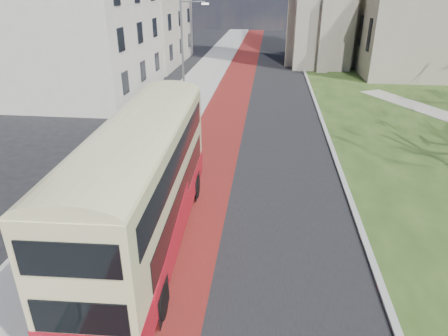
# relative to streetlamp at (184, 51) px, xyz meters

# --- Properties ---
(ground) EXTENTS (160.00, 160.00, 0.00)m
(ground) POSITION_rel_streetlamp_xyz_m (4.35, -18.00, -4.59)
(ground) COLOR black
(ground) RESTS_ON ground
(road_carriageway) EXTENTS (9.00, 120.00, 0.01)m
(road_carriageway) POSITION_rel_streetlamp_xyz_m (5.85, 2.00, -4.59)
(road_carriageway) COLOR black
(road_carriageway) RESTS_ON ground
(bus_lane) EXTENTS (3.40, 120.00, 0.01)m
(bus_lane) POSITION_rel_streetlamp_xyz_m (3.15, 2.00, -4.59)
(bus_lane) COLOR #591414
(bus_lane) RESTS_ON ground
(pavement_west) EXTENTS (4.00, 120.00, 0.12)m
(pavement_west) POSITION_rel_streetlamp_xyz_m (-0.65, 2.00, -4.53)
(pavement_west) COLOR gray
(pavement_west) RESTS_ON ground
(kerb_west) EXTENTS (0.25, 120.00, 0.13)m
(kerb_west) POSITION_rel_streetlamp_xyz_m (1.35, 2.00, -4.53)
(kerb_west) COLOR #999993
(kerb_west) RESTS_ON ground
(kerb_east) EXTENTS (0.25, 80.00, 0.13)m
(kerb_east) POSITION_rel_streetlamp_xyz_m (10.45, 4.00, -4.53)
(kerb_east) COLOR #999993
(kerb_east) RESTS_ON ground
(pedestrian_railing) EXTENTS (0.07, 24.00, 1.12)m
(pedestrian_railing) POSITION_rel_streetlamp_xyz_m (1.40, -14.00, -4.04)
(pedestrian_railing) COLOR #0E3D1E
(pedestrian_railing) RESTS_ON ground
(street_block_near) EXTENTS (10.30, 14.30, 13.00)m
(street_block_near) POSITION_rel_streetlamp_xyz_m (-9.65, 4.00, 1.92)
(street_block_near) COLOR silver
(street_block_near) RESTS_ON ground
(street_block_far) EXTENTS (10.30, 16.30, 11.50)m
(street_block_far) POSITION_rel_streetlamp_xyz_m (-9.65, 20.00, 1.17)
(street_block_far) COLOR #B7AD9A
(street_block_far) RESTS_ON ground
(streetlamp) EXTENTS (2.13, 0.18, 8.00)m
(streetlamp) POSITION_rel_streetlamp_xyz_m (0.00, 0.00, 0.00)
(streetlamp) COLOR gray
(streetlamp) RESTS_ON pavement_west
(bus) EXTENTS (3.15, 11.78, 4.89)m
(bus) POSITION_rel_streetlamp_xyz_m (2.16, -18.18, -1.81)
(bus) COLOR #A90F20
(bus) RESTS_ON ground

